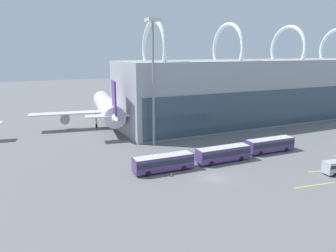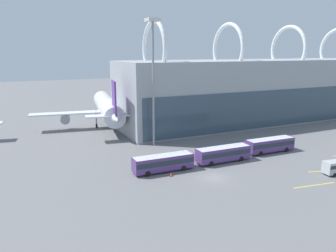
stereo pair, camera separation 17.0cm
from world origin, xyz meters
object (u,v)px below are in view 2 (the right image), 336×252
object	(u,v)px
airliner_at_gate_far	(108,108)
airliner_parked_remote	(230,96)
traffic_cone_0	(171,174)
shuttle_bus_0	(163,162)
shuttle_bus_1	(223,153)
floodlight_mast	(153,57)
shuttle_bus_2	(270,144)

from	to	relation	value
airliner_at_gate_far	airliner_parked_remote	size ratio (longest dim) A/B	1.13
airliner_at_gate_far	traffic_cone_0	size ratio (longest dim) A/B	61.92
shuttle_bus_0	traffic_cone_0	bearing A→B (deg)	-83.22
shuttle_bus_1	traffic_cone_0	xyz separation A→B (m)	(-12.65, -2.62, -1.44)
airliner_parked_remote	traffic_cone_0	distance (m)	69.82
airliner_parked_remote	airliner_at_gate_far	bearing A→B (deg)	-150.49
airliner_at_gate_far	airliner_parked_remote	world-z (taller)	airliner_at_gate_far
airliner_at_gate_far	shuttle_bus_0	size ratio (longest dim) A/B	3.78
airliner_at_gate_far	shuttle_bus_1	distance (m)	42.80
airliner_at_gate_far	shuttle_bus_1	bearing A→B (deg)	-154.72
airliner_at_gate_far	shuttle_bus_1	size ratio (longest dim) A/B	3.79
floodlight_mast	traffic_cone_0	bearing A→B (deg)	-103.89
shuttle_bus_0	traffic_cone_0	world-z (taller)	shuttle_bus_0
airliner_parked_remote	shuttle_bus_2	world-z (taller)	airliner_parked_remote
airliner_at_gate_far	shuttle_bus_2	xyz separation A→B (m)	(25.12, -39.83, -3.74)
shuttle_bus_0	floodlight_mast	bearing A→B (deg)	74.45
floodlight_mast	traffic_cone_0	world-z (taller)	floodlight_mast
shuttle_bus_1	traffic_cone_0	bearing A→B (deg)	-167.45
floodlight_mast	traffic_cone_0	xyz separation A→B (m)	(-4.78, -19.34, -19.81)
shuttle_bus_0	shuttle_bus_2	distance (m)	25.84
shuttle_bus_0	shuttle_bus_1	distance (m)	12.91
airliner_at_gate_far	floodlight_mast	world-z (taller)	floodlight_mast
traffic_cone_0	floodlight_mast	bearing A→B (deg)	76.11
shuttle_bus_1	floodlight_mast	world-z (taller)	floodlight_mast
shuttle_bus_0	shuttle_bus_1	size ratio (longest dim) A/B	1.00
shuttle_bus_2	shuttle_bus_0	bearing A→B (deg)	-176.74
shuttle_bus_0	shuttle_bus_1	xyz separation A→B (m)	(12.91, -0.18, 0.00)
shuttle_bus_1	floodlight_mast	distance (m)	26.05
shuttle_bus_0	airliner_at_gate_far	bearing A→B (deg)	90.43
airliner_at_gate_far	shuttle_bus_2	world-z (taller)	airliner_at_gate_far
airliner_at_gate_far	floodlight_mast	size ratio (longest dim) A/B	1.51
airliner_parked_remote	shuttle_bus_2	xyz separation A→B (m)	(-22.77, -46.47, -3.75)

